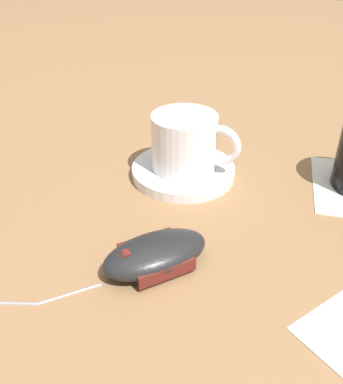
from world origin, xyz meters
TOP-DOWN VIEW (x-y plane):
  - ground_plane at (0.00, 0.00)m, footprint 3.00×3.00m
  - saucer at (0.13, -0.03)m, footprint 0.13×0.13m
  - coffee_cup at (0.13, -0.03)m, footprint 0.11×0.08m
  - computer_mouse at (0.10, 0.14)m, footprint 0.11×0.12m

SIDE VIEW (x-z plane):
  - ground_plane at x=0.00m, z-range 0.00..0.00m
  - saucer at x=0.13m, z-range 0.00..0.01m
  - computer_mouse at x=0.10m, z-range 0.00..0.03m
  - coffee_cup at x=0.13m, z-range 0.01..0.08m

